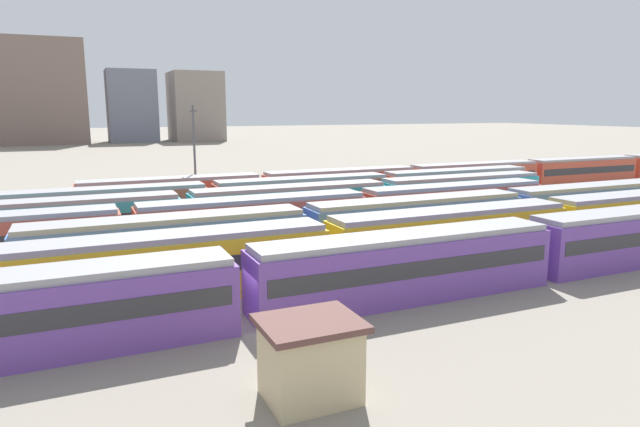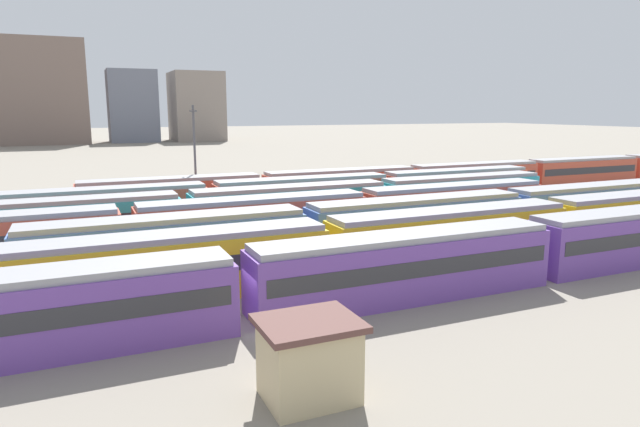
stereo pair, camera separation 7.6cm
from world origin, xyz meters
name	(u,v)px [view 2 (the right image)]	position (x,y,z in m)	size (l,w,h in m)	color
ground_plane	(173,252)	(0.00, 15.60, 0.00)	(600.00, 600.00, 0.00)	gray
train_track_0	(640,235)	(29.15, 0.00, 1.90)	(93.60, 3.06, 3.75)	#6B429E
train_track_1	(554,224)	(26.63, 5.20, 1.90)	(74.70, 3.06, 3.75)	yellow
train_track_2	(417,221)	(17.87, 10.40, 1.90)	(55.80, 3.06, 3.75)	#4C70BC
train_track_3	(255,220)	(6.37, 15.60, 1.90)	(55.80, 3.06, 3.75)	#BC4C38
train_track_4	(291,206)	(11.31, 20.80, 1.90)	(55.80, 3.06, 3.75)	teal
train_track_5	(303,195)	(14.63, 26.00, 1.90)	(55.80, 3.06, 3.75)	#BC4C38
train_track_6	(531,174)	(49.76, 31.20, 1.90)	(112.50, 3.06, 3.75)	#BC4C38
catenary_pole_1	(195,152)	(5.51, 34.02, 5.99)	(0.24, 3.20, 10.86)	#4C4C51
signal_hut	(309,359)	(1.11, -7.96, 1.55)	(3.60, 3.00, 3.04)	#C6B284
distant_building_1	(36,92)	(-15.66, 165.09, 15.46)	(28.76, 18.73, 30.91)	#7A665B
distant_building_2	(133,106)	(11.87, 165.09, 11.36)	(14.84, 13.65, 22.71)	slate
distant_building_3	(196,107)	(32.23, 165.09, 11.25)	(15.98, 19.12, 22.51)	gray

